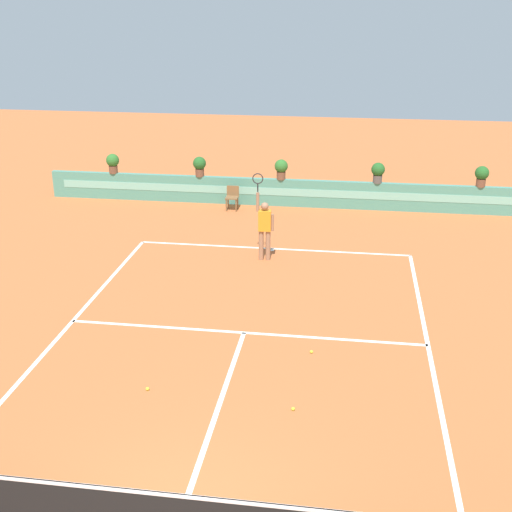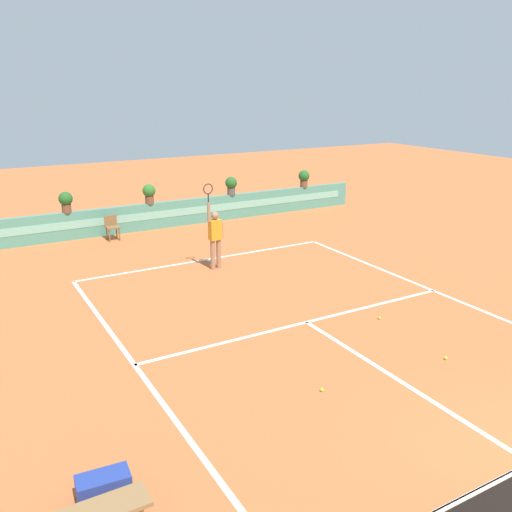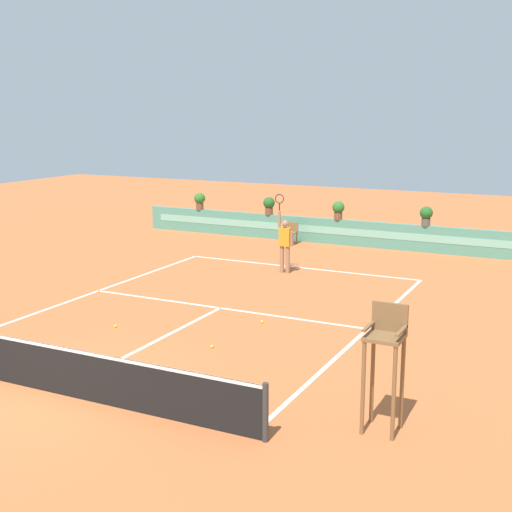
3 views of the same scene
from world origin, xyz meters
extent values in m
plane|color=#BC6033|center=(0.00, 6.00, 0.00)|extent=(60.00, 60.00, 0.00)
cube|color=white|center=(0.00, 11.89, 0.00)|extent=(8.22, 0.10, 0.01)
cube|color=white|center=(0.00, 6.40, 0.00)|extent=(8.22, 0.10, 0.01)
cube|color=white|center=(0.00, 3.20, 0.00)|extent=(0.10, 6.40, 0.01)
cube|color=white|center=(-4.11, 5.95, 0.00)|extent=(0.10, 11.89, 0.01)
cube|color=white|center=(4.11, 5.95, 0.00)|extent=(0.10, 11.89, 0.01)
cube|color=white|center=(0.00, 11.79, 0.00)|extent=(0.10, 0.20, 0.01)
cube|color=white|center=(0.00, 0.00, 0.92)|extent=(8.82, 0.03, 0.06)
cube|color=#4C8E7A|center=(0.00, 16.39, 0.50)|extent=(18.00, 0.20, 1.00)
cube|color=#7ABCA8|center=(0.00, 16.29, 0.55)|extent=(17.10, 0.01, 0.28)
cylinder|color=brown|center=(-2.10, 15.41, 0.23)|extent=(0.05, 0.05, 0.45)
cylinder|color=brown|center=(-1.75, 15.41, 0.23)|extent=(0.05, 0.05, 0.45)
cylinder|color=brown|center=(-2.10, 15.77, 0.23)|extent=(0.05, 0.05, 0.45)
cylinder|color=brown|center=(-1.75, 15.77, 0.23)|extent=(0.05, 0.05, 0.45)
cube|color=brown|center=(-1.93, 15.59, 0.47)|extent=(0.44, 0.44, 0.04)
cube|color=brown|center=(-1.93, 15.79, 0.67)|extent=(0.44, 0.04, 0.36)
cylinder|color=#9E7051|center=(-0.03, 10.97, 0.45)|extent=(0.14, 0.14, 0.90)
cylinder|color=#9E7051|center=(-0.23, 10.96, 0.45)|extent=(0.14, 0.14, 0.90)
cube|color=orange|center=(-0.13, 10.96, 1.20)|extent=(0.37, 0.24, 0.60)
sphere|color=#9E7051|center=(-0.13, 10.96, 1.63)|extent=(0.22, 0.22, 0.22)
cylinder|color=#9E7051|center=(-0.33, 10.95, 1.75)|extent=(0.09, 0.09, 0.55)
cylinder|color=black|center=(-0.33, 10.95, 2.17)|extent=(0.04, 0.04, 0.24)
torus|color=#262626|center=(-0.33, 10.95, 2.43)|extent=(0.31, 0.05, 0.31)
cylinder|color=#9E7051|center=(0.09, 10.98, 1.15)|extent=(0.09, 0.09, 0.50)
sphere|color=#CCE033|center=(1.39, 3.52, 0.03)|extent=(0.07, 0.07, 0.07)
sphere|color=#CCE033|center=(1.59, 5.69, 0.03)|extent=(0.07, 0.07, 0.07)
sphere|color=#CCE033|center=(-1.48, 3.78, 0.03)|extent=(0.07, 0.07, 0.07)
cylinder|color=#514C47|center=(3.19, 16.39, 1.14)|extent=(0.32, 0.32, 0.28)
sphere|color=#235B23|center=(3.19, 16.39, 1.48)|extent=(0.48, 0.48, 0.48)
cylinder|color=brown|center=(6.73, 16.39, 1.14)|extent=(0.32, 0.32, 0.28)
sphere|color=#235B23|center=(6.73, 16.39, 1.48)|extent=(0.48, 0.48, 0.48)
cylinder|color=brown|center=(-6.58, 16.39, 1.14)|extent=(0.32, 0.32, 0.28)
sphere|color=#2D6B28|center=(-6.58, 16.39, 1.48)|extent=(0.48, 0.48, 0.48)
cylinder|color=brown|center=(-0.26, 16.39, 1.14)|extent=(0.32, 0.32, 0.28)
sphere|color=#2D6B28|center=(-0.26, 16.39, 1.48)|extent=(0.48, 0.48, 0.48)
cylinder|color=brown|center=(-3.27, 16.39, 1.14)|extent=(0.32, 0.32, 0.28)
sphere|color=#235B23|center=(-3.27, 16.39, 1.48)|extent=(0.48, 0.48, 0.48)
camera|label=1|loc=(2.21, -6.86, 7.15)|focal=46.46mm
camera|label=2|loc=(-6.83, -3.20, 5.29)|focal=38.60mm
camera|label=3|loc=(8.86, -9.35, 5.23)|focal=48.87mm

